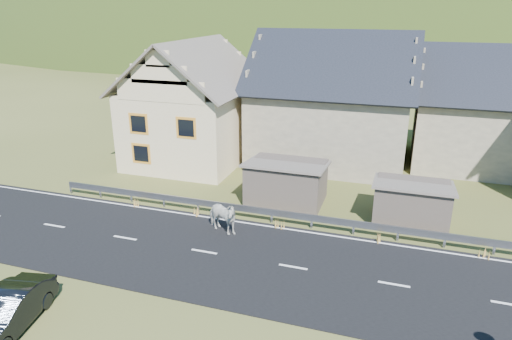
% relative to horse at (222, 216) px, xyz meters
% --- Properties ---
extents(ground, '(160.00, 160.00, 0.00)m').
position_rel_horse_xyz_m(ground, '(3.96, -1.95, -0.86)').
color(ground, '#363C17').
rests_on(ground, ground).
extents(road, '(60.00, 7.00, 0.04)m').
position_rel_horse_xyz_m(road, '(3.96, -1.95, -0.84)').
color(road, black).
rests_on(road, ground).
extents(lane_markings, '(60.00, 6.60, 0.01)m').
position_rel_horse_xyz_m(lane_markings, '(3.96, -1.95, -0.82)').
color(lane_markings, silver).
rests_on(lane_markings, road).
extents(guardrail, '(28.10, 0.09, 0.75)m').
position_rel_horse_xyz_m(guardrail, '(3.96, 1.73, -0.30)').
color(guardrail, '#93969B').
rests_on(guardrail, ground).
extents(shed_left, '(4.30, 3.30, 2.40)m').
position_rel_horse_xyz_m(shed_left, '(1.96, 4.55, 0.24)').
color(shed_left, brown).
rests_on(shed_left, ground).
extents(shed_right, '(3.80, 2.90, 2.20)m').
position_rel_horse_xyz_m(shed_right, '(8.46, 4.05, 0.14)').
color(shed_right, brown).
rests_on(shed_right, ground).
extents(house_cream, '(7.80, 9.80, 8.30)m').
position_rel_horse_xyz_m(house_cream, '(-6.05, 10.05, 3.50)').
color(house_cream, beige).
rests_on(house_cream, ground).
extents(house_stone_a, '(10.80, 9.80, 8.90)m').
position_rel_horse_xyz_m(house_stone_a, '(2.96, 13.05, 3.77)').
color(house_stone_a, tan).
rests_on(house_stone_a, ground).
extents(house_stone_b, '(9.80, 8.80, 8.10)m').
position_rel_horse_xyz_m(house_stone_b, '(12.96, 15.05, 3.38)').
color(house_stone_b, tan).
rests_on(house_stone_b, ground).
extents(mountain, '(440.00, 280.00, 260.00)m').
position_rel_horse_xyz_m(mountain, '(8.96, 178.05, -20.86)').
color(mountain, '#1E300E').
rests_on(mountain, ground).
extents(conifer_patch, '(76.00, 50.00, 28.00)m').
position_rel_horse_xyz_m(conifer_patch, '(-51.04, 108.05, 5.14)').
color(conifer_patch, black).
rests_on(conifer_patch, ground).
extents(horse, '(1.55, 2.13, 1.64)m').
position_rel_horse_xyz_m(horse, '(0.00, 0.00, 0.00)').
color(horse, silver).
rests_on(horse, road).
extents(car, '(2.13, 4.16, 1.31)m').
position_rel_horse_xyz_m(car, '(-4.13, -8.57, -0.21)').
color(car, black).
rests_on(car, ground).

